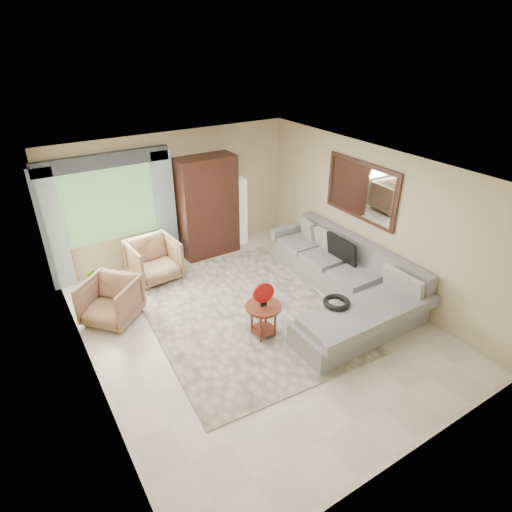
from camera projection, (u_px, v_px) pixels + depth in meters
ground at (254, 324)px, 7.05m from camera, size 6.00×6.00×0.00m
area_rug at (243, 312)px, 7.33m from camera, size 3.25×4.18×0.02m
sectional_sofa at (344, 284)px, 7.62m from camera, size 2.30×3.46×0.90m
tv_screen at (342, 249)px, 7.86m from camera, size 0.14×0.74×0.48m
garden_hose at (336, 302)px, 6.65m from camera, size 0.43×0.43×0.09m
coffee_table at (263, 320)px, 6.67m from camera, size 0.57×0.57×0.57m
red_disc at (264, 293)px, 6.43m from camera, size 0.34×0.08×0.34m
armchair_left at (111, 301)px, 6.99m from camera, size 1.15×1.14×0.75m
armchair_right at (154, 260)px, 8.17m from camera, size 0.92×0.94×0.80m
potted_plant at (98, 280)px, 7.80m from camera, size 0.51×0.46×0.51m
armoire at (208, 207)px, 8.85m from camera, size 1.20×0.55×2.10m
floor_lamp at (240, 212)px, 9.41m from camera, size 0.24×0.24×1.50m
window at (109, 205)px, 7.98m from camera, size 1.80×0.04×1.40m
curtain_left at (53, 231)px, 7.54m from camera, size 0.40×0.08×2.30m
curtain_right at (165, 208)px, 8.52m from camera, size 0.40×0.08×2.30m
valance at (102, 161)px, 7.53m from camera, size 2.40×0.12×0.26m
wall_mirror at (361, 191)px, 7.64m from camera, size 0.05×1.70×1.05m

